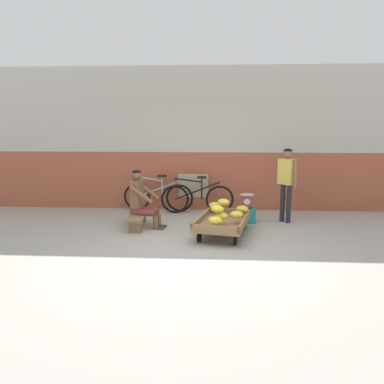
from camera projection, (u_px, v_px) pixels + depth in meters
name	position (u px, v px, depth m)	size (l,w,h in m)	color
ground_plane	(194.00, 248.00, 6.42)	(80.00, 80.00, 0.00)	#A39E93
back_wall	(201.00, 139.00, 9.09)	(16.00, 0.30, 3.32)	#A35138
banana_cart	(223.00, 223.00, 7.07)	(1.12, 1.58, 0.36)	#8E6B47
banana_pile	(225.00, 211.00, 7.05)	(0.82, 1.44, 0.26)	gold
low_bench	(138.00, 217.00, 7.66)	(0.39, 1.12, 0.27)	olive
vendor_seated	(141.00, 199.00, 7.57)	(0.72, 0.54, 1.14)	brown
plastic_crate	(246.00, 215.00, 8.02)	(0.36, 0.28, 0.30)	#19847F
weighing_scale	(247.00, 201.00, 7.96)	(0.30, 0.30, 0.29)	#28282D
bicycle_near_left	(158.00, 196.00, 9.01)	(1.66, 0.48, 0.86)	black
bicycle_far_left	(197.00, 198.00, 8.79)	(1.66, 0.48, 0.86)	black
sign_board	(193.00, 192.00, 9.15)	(0.70, 0.27, 0.87)	#C6B289
customer_adult	(287.00, 177.00, 7.89)	(0.36, 0.38, 1.53)	#232328
shopping_bag	(242.00, 221.00, 7.70)	(0.18, 0.12, 0.24)	green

